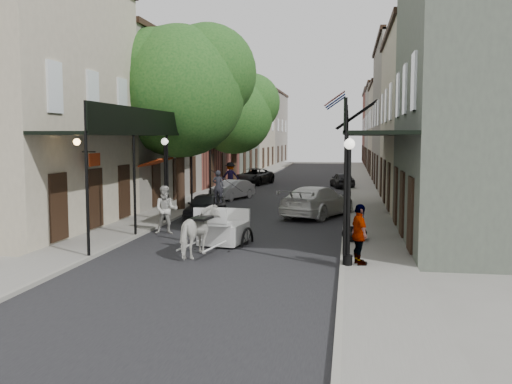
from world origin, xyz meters
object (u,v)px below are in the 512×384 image
at_px(pedestrian_sidewalk_right, 360,234).
at_px(lamppost_right_near, 349,200).
at_px(tree_far, 239,111).
at_px(car_left_mid, 232,190).
at_px(pedestrian_sidewalk_left, 230,176).
at_px(lamppost_left, 165,177).
at_px(car_right_far, 342,180).
at_px(car_right_near, 317,201).
at_px(tree_near, 188,86).
at_px(pedestrian_walking, 166,210).
at_px(car_left_near, 205,206).
at_px(car_left_far, 254,177).
at_px(lamppost_right_far, 349,166).
at_px(carriage, 228,214).
at_px(horse, 200,232).

bearing_deg(pedestrian_sidewalk_right, lamppost_right_near, 90.73).
distance_m(tree_far, car_left_mid, 9.82).
bearing_deg(pedestrian_sidewalk_left, lamppost_left, 81.39).
bearing_deg(car_right_far, car_right_near, 74.05).
height_order(lamppost_left, car_right_far, lamppost_left).
relative_size(tree_near, car_right_near, 1.87).
height_order(lamppost_right_near, pedestrian_sidewalk_left, lamppost_right_near).
bearing_deg(pedestrian_walking, lamppost_right_near, -49.97).
height_order(car_left_near, car_left_far, car_left_far).
bearing_deg(lamppost_right_far, tree_far, 143.49).
height_order(tree_near, lamppost_left, tree_near).
distance_m(tree_far, pedestrian_sidewalk_left, 5.83).
height_order(lamppost_right_far, pedestrian_sidewalk_right, lamppost_right_far).
xyz_separation_m(lamppost_right_near, car_left_near, (-6.70, 9.34, -1.44)).
relative_size(pedestrian_sidewalk_right, car_left_mid, 0.50).
distance_m(pedestrian_sidewalk_right, car_right_near, 11.04).
xyz_separation_m(carriage, car_left_mid, (-2.82, 14.43, -0.47)).
relative_size(tree_near, carriage, 3.51).
bearing_deg(car_left_far, carriage, -70.32).
bearing_deg(horse, lamppost_left, -55.36).
bearing_deg(pedestrian_walking, car_left_near, 68.38).
relative_size(horse, car_left_far, 0.41).
relative_size(carriage, pedestrian_sidewalk_left, 1.39).
height_order(pedestrian_sidewalk_right, car_right_near, pedestrian_sidewalk_right).
bearing_deg(car_right_near, car_left_far, -49.45).
relative_size(pedestrian_sidewalk_left, car_left_mid, 0.55).
height_order(horse, car_right_far, horse).
bearing_deg(tree_far, car_left_near, -84.42).
xyz_separation_m(pedestrian_sidewalk_left, car_left_near, (1.60, -13.44, -0.50)).
relative_size(tree_far, car_left_far, 1.81).
bearing_deg(car_left_mid, horse, -61.46).
relative_size(lamppost_right_far, car_right_near, 0.72).
xyz_separation_m(tree_far, lamppost_right_far, (8.35, -6.18, -3.79)).
distance_m(pedestrian_sidewalk_right, car_left_far, 30.05).
height_order(tree_near, tree_far, tree_near).
bearing_deg(car_left_far, car_right_far, -2.26).
distance_m(lamppost_right_near, lamppost_right_far, 20.00).
height_order(tree_far, car_left_far, tree_far).
distance_m(carriage, pedestrian_sidewalk_left, 19.64).
distance_m(pedestrian_sidewalk_right, car_left_near, 11.60).
bearing_deg(carriage, lamppost_right_far, 83.46).
distance_m(lamppost_right_far, car_right_near, 9.22).
bearing_deg(car_left_mid, pedestrian_walking, -69.71).
height_order(lamppost_left, horse, lamppost_left).
xyz_separation_m(tree_far, car_right_near, (6.85, -15.18, -5.09)).
bearing_deg(lamppost_left, car_right_far, 68.15).
distance_m(lamppost_left, carriage, 5.97).
bearing_deg(pedestrian_sidewalk_right, pedestrian_walking, 38.35).
distance_m(tree_far, lamppost_right_far, 11.05).
relative_size(horse, pedestrian_sidewalk_right, 1.08).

